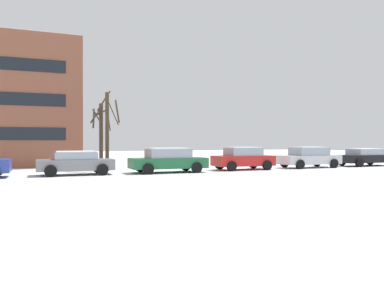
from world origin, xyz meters
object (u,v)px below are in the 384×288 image
(parked_car_silver, at_px, (309,157))
(parked_car_red, at_px, (243,158))
(parked_car_gray, at_px, (76,162))
(parked_car_green, at_px, (168,160))
(parked_car_black, at_px, (365,157))

(parked_car_silver, bearing_deg, parked_car_red, 179.44)
(parked_car_gray, xyz_separation_m, parked_car_silver, (16.01, -0.11, 0.06))
(parked_car_gray, height_order, parked_car_silver, parked_car_silver)
(parked_car_green, height_order, parked_car_silver, parked_car_silver)
(parked_car_green, distance_m, parked_car_black, 16.01)
(parked_car_green, bearing_deg, parked_car_silver, 1.34)
(parked_car_gray, distance_m, parked_car_black, 21.35)
(parked_car_silver, bearing_deg, parked_car_black, 0.38)
(parked_car_silver, distance_m, parked_car_black, 5.34)
(parked_car_gray, height_order, parked_car_black, parked_car_black)
(parked_car_red, distance_m, parked_car_silver, 5.34)
(parked_car_gray, bearing_deg, parked_car_black, -0.20)
(parked_car_green, distance_m, parked_car_red, 5.35)
(parked_car_red, bearing_deg, parked_car_gray, 179.70)
(parked_car_green, xyz_separation_m, parked_car_black, (16.01, 0.28, -0.06))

